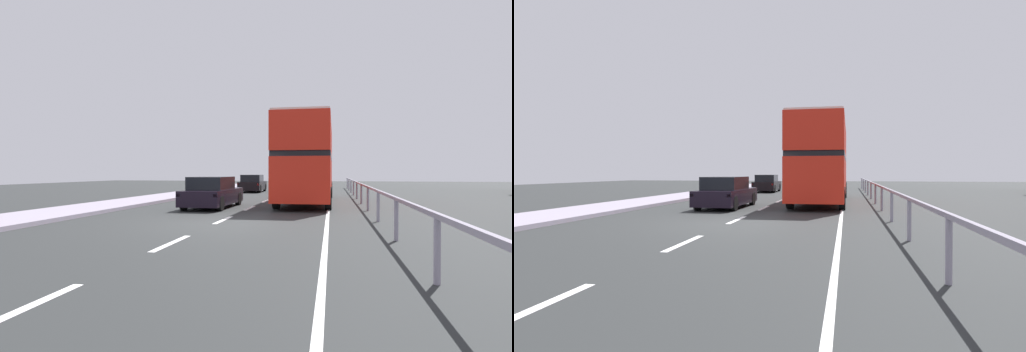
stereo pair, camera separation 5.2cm
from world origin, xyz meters
The scene contains 7 objects.
ground_plane centered at (0.00, 0.00, -0.05)m, with size 74.78×120.00×0.10m, color #27292A.
near_sidewalk_kerb centered at (-6.67, 0.00, 0.07)m, with size 2.86×80.00×0.14m, color gray.
lane_paint_markings centered at (2.14, 8.51, 0.00)m, with size 3.63×46.00×0.01m.
bridge_side_railing centered at (5.14, 9.00, 0.86)m, with size 0.10×42.00×1.04m.
double_decker_bus_red centered at (2.38, 9.43, 2.28)m, with size 2.60×11.45×4.25m.
hatchback_car_near centered at (-1.73, 5.40, 0.68)m, with size 1.87×4.58×1.42m.
sedan_car_ahead centered at (-2.71, 20.09, 0.67)m, with size 1.87×4.21×1.41m.
Camera 2 is at (3.67, -12.58, 1.64)m, focal length 28.63 mm.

